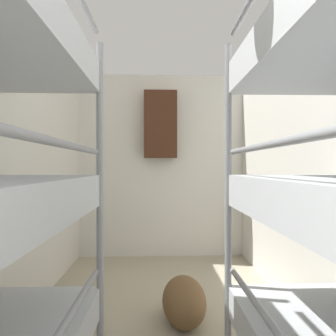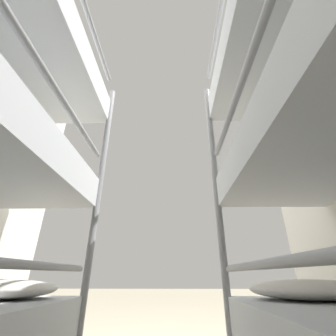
{
  "view_description": "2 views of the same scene",
  "coord_description": "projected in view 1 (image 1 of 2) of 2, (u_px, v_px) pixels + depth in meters",
  "views": [
    {
      "loc": [
        -0.04,
        0.53,
        1.23
      ],
      "look_at": [
        0.03,
        2.66,
        1.23
      ],
      "focal_mm": 32.0,
      "sensor_mm": 36.0,
      "label": 1
    },
    {
      "loc": [
        -0.11,
        2.04,
        0.58
      ],
      "look_at": [
        -0.08,
        0.76,
        1.19
      ],
      "focal_mm": 24.0,
      "sensor_mm": 36.0,
      "label": 2
    }
  ],
  "objects": [
    {
      "name": "hanging_coat",
      "position": [
        161.0,
        124.0,
        4.01
      ],
      "size": [
        0.44,
        0.12,
        0.9
      ],
      "color": "#472819"
    },
    {
      "name": "duffel_bag",
      "position": [
        184.0,
        301.0,
        2.37
      ],
      "size": [
        0.35,
        0.61,
        0.35
      ],
      "color": "brown",
      "rests_on": "ground_plane"
    },
    {
      "name": "wall_back",
      "position": [
        161.0,
        166.0,
        4.16
      ],
      "size": [
        2.38,
        0.06,
        2.5
      ],
      "color": "silver",
      "rests_on": "ground_plane"
    }
  ]
}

